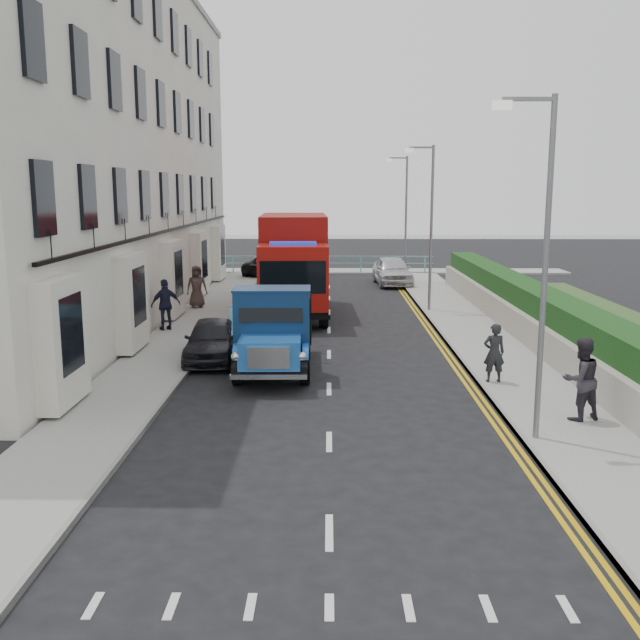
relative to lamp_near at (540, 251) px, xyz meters
The scene contains 22 objects.
ground 6.12m from the lamp_near, 154.42° to the left, with size 120.00×120.00×0.00m, color black.
pavement_west 14.98m from the lamp_near, 130.45° to the left, with size 2.40×38.00×0.12m, color gray.
pavement_east 11.74m from the lamp_near, 84.17° to the left, with size 2.60×38.00×0.12m, color gray.
promenade 31.53m from the lamp_near, 97.67° to the left, with size 30.00×2.50×0.12m, color gray.
sea_plane 62.27m from the lamp_near, 93.85° to the left, with size 120.00×120.00×0.00m, color slate.
terrace_west 20.52m from the lamp_near, 132.29° to the left, with size 6.31×30.20×14.25m.
garden_east 11.82m from the lamp_near, 74.59° to the left, with size 1.45×28.00×1.75m.
seafront_railing 30.68m from the lamp_near, 97.88° to the left, with size 13.00×0.08×1.11m.
lamp_near is the anchor object (origin of this frame).
lamp_mid 16.00m from the lamp_near, 90.00° to the left, with size 1.23×0.18×7.00m.
lamp_far 26.00m from the lamp_near, 90.00° to the left, with size 1.23×0.18×7.00m.
bedford_lorry 8.35m from the lamp_near, 137.16° to the left, with size 2.22×5.34×2.49m.
red_lorry 16.65m from the lamp_near, 109.98° to the left, with size 2.98×7.99×4.13m.
parked_car_front 11.09m from the lamp_near, 137.37° to the left, with size 1.54×3.82×1.30m, color black.
parked_car_mid 11.75m from the lamp_near, 126.98° to the left, with size 1.43×4.10×1.35m, color #61A8D1.
parked_car_rear 17.10m from the lamp_near, 113.84° to the left, with size 1.80×4.44×1.29m, color silver.
seafront_car_left 30.16m from the lamp_near, 104.66° to the left, with size 2.16×4.68×1.30m, color black.
seafront_car_right 25.18m from the lamp_near, 91.55° to the left, with size 1.85×4.60×1.57m, color silver.
pedestrian_east_near 5.35m from the lamp_near, 87.08° to the left, with size 0.58×0.38×1.59m, color black.
pedestrian_east_far 3.48m from the lamp_near, 40.13° to the left, with size 0.91×0.71×1.87m, color #2F2A34.
pedestrian_west_near 15.56m from the lamp_near, 131.62° to the left, with size 1.09×0.46×1.87m, color #1B1B30.
pedestrian_west_far 19.44m from the lamp_near, 121.12° to the left, with size 0.90×0.58×1.83m, color #3E312D.
Camera 1 is at (-0.02, -16.19, 5.20)m, focal length 40.00 mm.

